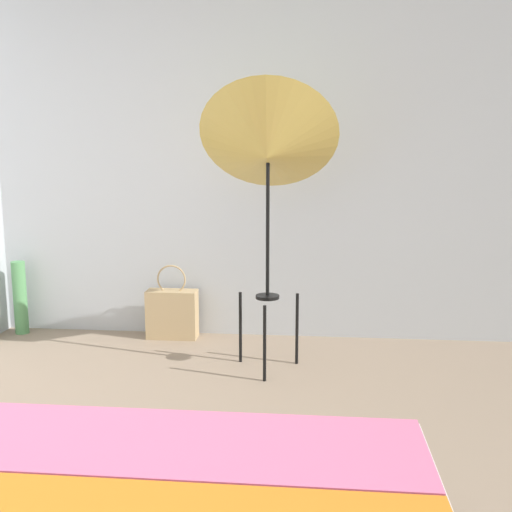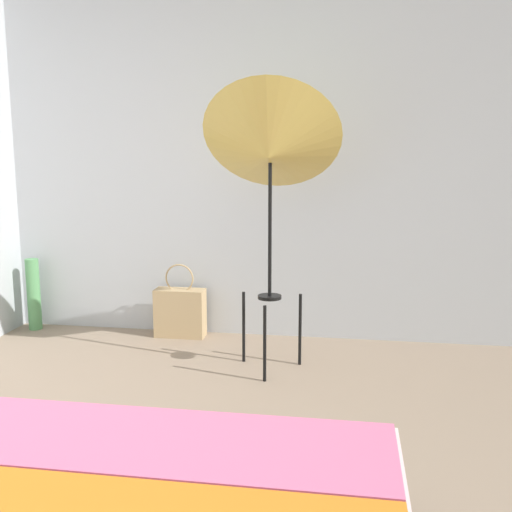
# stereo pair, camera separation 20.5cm
# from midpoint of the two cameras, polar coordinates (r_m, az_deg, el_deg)

# --- Properties ---
(wall_back) EXTENTS (8.00, 0.05, 2.60)m
(wall_back) POSITION_cam_midpoint_polar(r_m,az_deg,el_deg) (4.33, -5.60, 9.39)
(wall_back) COLOR #B7BCC1
(wall_back) RESTS_ON ground_plane
(photo_umbrella) EXTENTS (0.84, 0.70, 1.75)m
(photo_umbrella) POSITION_cam_midpoint_polar(r_m,az_deg,el_deg) (3.56, -0.53, 10.27)
(photo_umbrella) COLOR black
(photo_umbrella) RESTS_ON ground_plane
(tote_bag) EXTENTS (0.36, 0.15, 0.54)m
(tote_bag) POSITION_cam_midpoint_polar(r_m,az_deg,el_deg) (4.40, -9.32, -5.41)
(tote_bag) COLOR tan
(tote_bag) RESTS_ON ground_plane
(paper_roll) EXTENTS (0.10, 0.10, 0.54)m
(paper_roll) POSITION_cam_midpoint_polar(r_m,az_deg,el_deg) (4.80, -22.71, -3.69)
(paper_roll) COLOR #56995B
(paper_roll) RESTS_ON ground_plane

